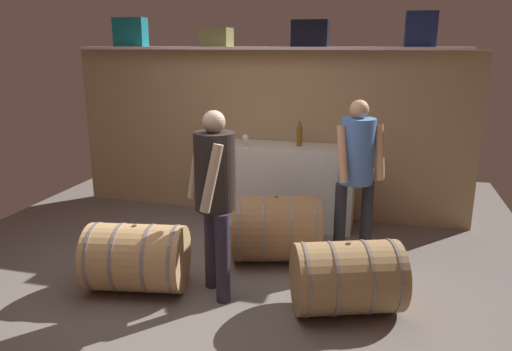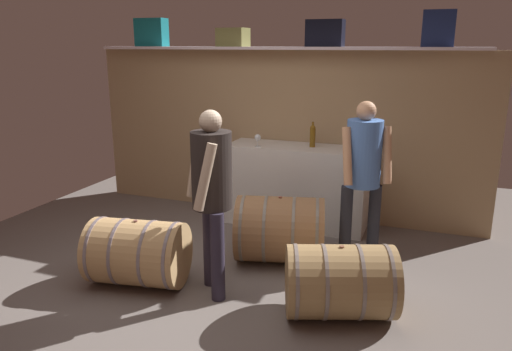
{
  "view_description": "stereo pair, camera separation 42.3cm",
  "coord_description": "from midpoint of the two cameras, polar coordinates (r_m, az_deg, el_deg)",
  "views": [
    {
      "loc": [
        1.39,
        -3.52,
        2.07
      ],
      "look_at": [
        0.35,
        0.44,
        0.96
      ],
      "focal_mm": 34.28,
      "sensor_mm": 36.0,
      "label": 1
    },
    {
      "loc": [
        1.79,
        -3.39,
        2.07
      ],
      "look_at": [
        0.35,
        0.44,
        0.96
      ],
      "focal_mm": 34.28,
      "sensor_mm": 36.0,
      "label": 2
    }
  ],
  "objects": [
    {
      "name": "toolcase_teal",
      "position": [
        6.42,
        -10.2,
        16.11
      ],
      "size": [
        0.39,
        0.22,
        0.34
      ],
      "primitive_type": "cube",
      "rotation": [
        0.0,
        0.0,
        0.06
      ],
      "color": "#15747F",
      "rests_on": "high_shelf_board"
    },
    {
      "name": "toolcase_black",
      "position": [
        5.64,
        10.31,
        16.03
      ],
      "size": [
        0.4,
        0.22,
        0.29
      ],
      "primitive_type": "cube",
      "rotation": [
        0.0,
        0.0,
        0.0
      ],
      "color": "black",
      "rests_on": "high_shelf_board"
    },
    {
      "name": "wine_barrel_far",
      "position": [
        4.78,
        5.36,
        -6.31
      ],
      "size": [
        0.97,
        0.83,
        0.66
      ],
      "rotation": [
        0.0,
        0.0,
        0.25
      ],
      "color": "#9C7048",
      "rests_on": "ground"
    },
    {
      "name": "wine_glass",
      "position": [
        5.55,
        2.39,
        4.38
      ],
      "size": [
        0.07,
        0.07,
        0.14
      ],
      "color": "white",
      "rests_on": "work_cabinet"
    },
    {
      "name": "high_shelf_board",
      "position": [
        5.76,
        4.76,
        14.6
      ],
      "size": [
        4.49,
        0.4,
        0.03
      ],
      "primitive_type": "cube",
      "color": "silver",
      "rests_on": "back_wall_panel"
    },
    {
      "name": "winemaker_pouring",
      "position": [
        4.74,
        14.94,
        1.1
      ],
      "size": [
        0.5,
        0.45,
        1.57
      ],
      "rotation": [
        0.0,
        0.0,
        -2.66
      ],
      "color": "#272931",
      "rests_on": "ground"
    },
    {
      "name": "wine_bottle_amber",
      "position": [
        5.59,
        8.79,
        4.62
      ],
      "size": [
        0.06,
        0.06,
        0.29
      ],
      "color": "brown",
      "rests_on": "work_cabinet"
    },
    {
      "name": "toolcase_olive",
      "position": [
        5.94,
        -0.6,
        15.83
      ],
      "size": [
        0.36,
        0.26,
        0.21
      ],
      "primitive_type": "cube",
      "rotation": [
        0.0,
        0.0,
        -0.07
      ],
      "color": "olive",
      "rests_on": "high_shelf_board"
    },
    {
      "name": "wine_barrel_near",
      "position": [
        3.95,
        12.91,
        -12.04
      ],
      "size": [
        0.97,
        0.82,
        0.59
      ],
      "rotation": [
        0.0,
        0.0,
        0.35
      ],
      "color": "#98774A",
      "rests_on": "ground"
    },
    {
      "name": "ground_plane",
      "position": [
        4.79,
        -0.9,
        -10.6
      ],
      "size": [
        6.08,
        7.66,
        0.02
      ],
      "primitive_type": "cube",
      "color": "#6A615C"
    },
    {
      "name": "toolcase_navy",
      "position": [
        5.54,
        22.68,
        15.54
      ],
      "size": [
        0.32,
        0.27,
        0.36
      ],
      "primitive_type": "cube",
      "rotation": [
        0.0,
        0.0,
        0.02
      ],
      "color": "navy",
      "rests_on": "high_shelf_board"
    },
    {
      "name": "wine_barrel_flank",
      "position": [
        4.42,
        -10.98,
        -8.86
      ],
      "size": [
        0.91,
        0.71,
        0.59
      ],
      "rotation": [
        0.0,
        0.0,
        0.17
      ],
      "color": "tan",
      "rests_on": "ground"
    },
    {
      "name": "visitor_tasting",
      "position": [
        3.97,
        -2.22,
        -1.05
      ],
      "size": [
        0.45,
        0.47,
        1.57
      ],
      "rotation": [
        0.0,
        0.0,
        2.25
      ],
      "color": "#2C2636",
      "rests_on": "ground"
    },
    {
      "name": "work_cabinet",
      "position": [
        5.73,
        6.89,
        -1.22
      ],
      "size": [
        1.62,
        0.55,
        0.94
      ],
      "primitive_type": "cube",
      "color": "silver",
      "rests_on": "ground"
    },
    {
      "name": "back_wall_panel",
      "position": [
        6.0,
        4.95,
        4.82
      ],
      "size": [
        4.88,
        0.1,
        2.01
      ],
      "primitive_type": "cube",
      "color": "tan",
      "rests_on": "ground"
    }
  ]
}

